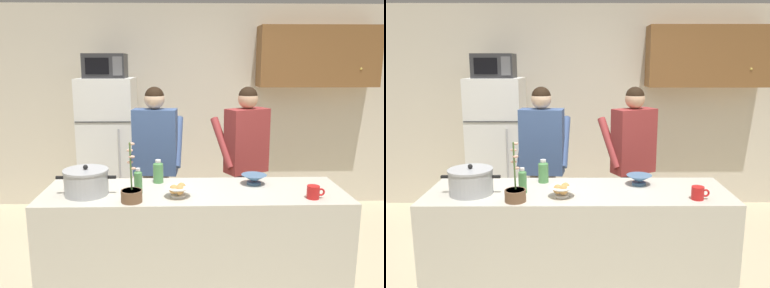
# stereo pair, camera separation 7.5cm
# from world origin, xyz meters

# --- Properties ---
(back_wall_unit) EXTENTS (6.00, 0.48, 2.60)m
(back_wall_unit) POSITION_xyz_m (0.26, 2.26, 1.41)
(back_wall_unit) COLOR beige
(back_wall_unit) RESTS_ON ground
(kitchen_island) EXTENTS (2.30, 0.68, 0.92)m
(kitchen_island) POSITION_xyz_m (0.00, 0.00, 0.46)
(kitchen_island) COLOR beige
(kitchen_island) RESTS_ON ground
(refrigerator) EXTENTS (0.64, 0.68, 1.70)m
(refrigerator) POSITION_xyz_m (-0.98, 1.85, 0.85)
(refrigerator) COLOR white
(refrigerator) RESTS_ON ground
(microwave) EXTENTS (0.48, 0.37, 0.28)m
(microwave) POSITION_xyz_m (-0.98, 1.83, 1.84)
(microwave) COLOR #2D2D30
(microwave) RESTS_ON refrigerator
(person_near_pot) EXTENTS (0.53, 0.45, 1.66)m
(person_near_pot) POSITION_xyz_m (-0.35, 0.89, 1.04)
(person_near_pot) COLOR #726656
(person_near_pot) RESTS_ON ground
(person_by_sink) EXTENTS (0.62, 0.58, 1.65)m
(person_by_sink) POSITION_xyz_m (0.55, 0.93, 1.03)
(person_by_sink) COLOR #33384C
(person_by_sink) RESTS_ON ground
(cooking_pot) EXTENTS (0.44, 0.33, 0.23)m
(cooking_pot) POSITION_xyz_m (-0.80, -0.07, 1.02)
(cooking_pot) COLOR #ADAFB5
(cooking_pot) RESTS_ON kitchen_island
(coffee_mug) EXTENTS (0.13, 0.09, 0.10)m
(coffee_mug) POSITION_xyz_m (0.86, -0.21, 0.97)
(coffee_mug) COLOR red
(coffee_mug) RESTS_ON kitchen_island
(bread_bowl) EXTENTS (0.20, 0.20, 0.10)m
(bread_bowl) POSITION_xyz_m (-0.12, -0.15, 0.97)
(bread_bowl) COLOR white
(bread_bowl) RESTS_ON kitchen_island
(empty_bowl) EXTENTS (0.20, 0.20, 0.08)m
(empty_bowl) POSITION_xyz_m (0.49, 0.14, 0.97)
(empty_bowl) COLOR #4C7299
(empty_bowl) RESTS_ON kitchen_island
(bottle_near_edge) EXTENTS (0.06, 0.06, 0.19)m
(bottle_near_edge) POSITION_xyz_m (-0.42, -0.05, 1.01)
(bottle_near_edge) COLOR #4C8C4C
(bottle_near_edge) RESTS_ON kitchen_island
(bottle_mid_counter) EXTENTS (0.08, 0.08, 0.19)m
(bottle_mid_counter) POSITION_xyz_m (-0.28, 0.21, 1.01)
(bottle_mid_counter) COLOR #4C8C4C
(bottle_mid_counter) RESTS_ON kitchen_island
(potted_orchid) EXTENTS (0.15, 0.15, 0.43)m
(potted_orchid) POSITION_xyz_m (-0.45, -0.24, 0.99)
(potted_orchid) COLOR brown
(potted_orchid) RESTS_ON kitchen_island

